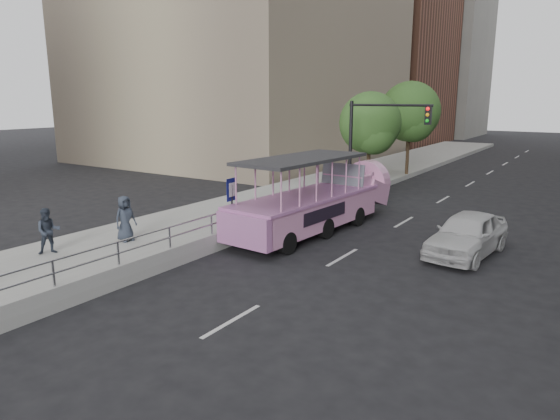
# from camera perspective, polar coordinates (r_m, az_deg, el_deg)

# --- Properties ---
(ground) EXTENTS (160.00, 160.00, 0.00)m
(ground) POSITION_cam_1_polar(r_m,az_deg,el_deg) (14.55, -3.62, -8.83)
(ground) COLOR black
(sidewalk) EXTENTS (5.50, 80.00, 0.30)m
(sidewalk) POSITION_cam_1_polar(r_m,az_deg,el_deg) (25.55, -0.36, 0.97)
(sidewalk) COLOR #9E9F99
(sidewalk) RESTS_ON ground
(kerb_wall) EXTENTS (0.24, 30.00, 0.36)m
(kerb_wall) POSITION_cam_1_polar(r_m,az_deg,el_deg) (17.75, -7.78, -3.30)
(kerb_wall) COLOR #A0A09B
(kerb_wall) RESTS_ON sidewalk
(guardrail) EXTENTS (0.07, 22.00, 0.71)m
(guardrail) POSITION_cam_1_polar(r_m,az_deg,el_deg) (17.58, -7.85, -1.22)
(guardrail) COLOR #A9AAAE
(guardrail) RESTS_ON kerb_wall
(duck_boat) EXTENTS (2.86, 9.49, 3.11)m
(duck_boat) POSITION_cam_1_polar(r_m,az_deg,el_deg) (20.60, 4.52, 0.94)
(duck_boat) COLOR black
(duck_boat) RESTS_ON ground
(car) EXTENTS (2.23, 4.57, 1.50)m
(car) POSITION_cam_1_polar(r_m,az_deg,el_deg) (18.38, 20.61, -2.58)
(car) COLOR silver
(car) RESTS_ON ground
(pedestrian_mid) EXTENTS (0.88, 0.94, 1.53)m
(pedestrian_mid) POSITION_cam_1_polar(r_m,az_deg,el_deg) (18.06, -24.96, -2.19)
(pedestrian_mid) COLOR #2B323F
(pedestrian_mid) RESTS_ON sidewalk
(pedestrian_far) EXTENTS (0.61, 0.86, 1.65)m
(pedestrian_far) POSITION_cam_1_polar(r_m,az_deg,el_deg) (18.66, -17.28, -0.93)
(pedestrian_far) COLOR #2B323F
(pedestrian_far) RESTS_ON sidewalk
(parking_sign) EXTENTS (0.08, 0.57, 2.53)m
(parking_sign) POSITION_cam_1_polar(r_m,az_deg,el_deg) (18.14, -5.52, 0.78)
(parking_sign) COLOR black
(parking_sign) RESTS_ON ground
(traffic_signal) EXTENTS (4.20, 0.32, 5.20)m
(traffic_signal) POSITION_cam_1_polar(r_m,az_deg,el_deg) (25.35, 10.54, 8.32)
(traffic_signal) COLOR black
(traffic_signal) RESTS_ON ground
(street_tree_near) EXTENTS (3.52, 3.52, 5.72)m
(street_tree_near) POSITION_cam_1_polar(r_m,az_deg,el_deg) (29.11, 10.35, 9.49)
(street_tree_near) COLOR #392A1A
(street_tree_near) RESTS_ON ground
(street_tree_far) EXTENTS (3.97, 3.97, 6.45)m
(street_tree_far) POSITION_cam_1_polar(r_m,az_deg,el_deg) (34.60, 14.72, 10.56)
(street_tree_far) COLOR #392A1A
(street_tree_far) RESTS_ON ground
(midrise_brick) EXTENTS (18.00, 16.00, 26.00)m
(midrise_brick) POSITION_cam_1_polar(r_m,az_deg,el_deg) (64.80, 10.05, 19.27)
(midrise_brick) COLOR brown
(midrise_brick) RESTS_ON ground
(midrise_stone_b) EXTENTS (16.00, 14.00, 20.00)m
(midrise_stone_b) POSITION_cam_1_polar(r_m,az_deg,el_deg) (78.72, 16.23, 15.57)
(midrise_stone_b) COLOR slate
(midrise_stone_b) RESTS_ON ground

